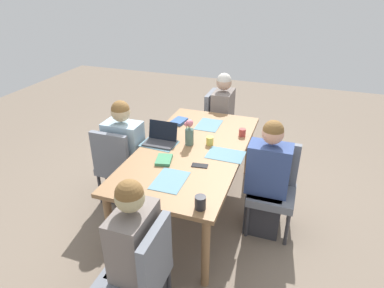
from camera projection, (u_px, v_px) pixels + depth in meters
ground_plane at (192, 208)px, 3.77m from camera, size 10.00×10.00×0.00m
dining_table at (192, 155)px, 3.45m from camera, size 2.02×1.03×0.76m
chair_head_left_left_near at (142, 271)px, 2.35m from camera, size 0.44×0.44×0.90m
person_head_left_left_near at (136, 259)px, 2.41m from camera, size 0.40×0.36×1.19m
chair_near_left_mid at (274, 183)px, 3.32m from camera, size 0.44×0.44×0.90m
person_near_left_mid at (267, 184)px, 3.26m from camera, size 0.36×0.40×1.19m
chair_head_right_left_far at (218, 120)px, 4.71m from camera, size 0.44×0.44×0.90m
person_head_right_left_far at (222, 121)px, 4.62m from camera, size 0.40×0.36×1.19m
chair_far_right_near at (117, 163)px, 3.68m from camera, size 0.44×0.44×0.90m
person_far_right_near at (125, 158)px, 3.71m from camera, size 0.36×0.40×1.19m
flower_vase at (189, 132)px, 3.43m from camera, size 0.09×0.10×0.28m
placemat_head_left_left_near at (170, 180)px, 2.89m from camera, size 0.36×0.26×0.00m
placemat_near_left_mid at (226, 155)px, 3.30m from camera, size 0.27×0.36×0.00m
placemat_head_right_left_far at (209, 125)px, 3.93m from camera, size 0.36×0.26×0.00m
placemat_far_right_near at (159, 144)px, 3.50m from camera, size 0.29×0.38×0.00m
laptop_far_right_near at (161, 139)px, 3.50m from camera, size 0.22×0.32×0.21m
coffee_mug_near_left at (200, 203)px, 2.53m from camera, size 0.09×0.09×0.11m
coffee_mug_near_right at (242, 132)px, 3.65m from camera, size 0.07×0.07×0.08m
coffee_mug_centre_left at (210, 141)px, 3.47m from camera, size 0.07×0.07×0.09m
book_red_cover at (179, 121)px, 3.99m from camera, size 0.22×0.17×0.04m
book_blue_cover at (164, 160)px, 3.18m from camera, size 0.23×0.18×0.03m
phone_black at (200, 166)px, 3.11m from camera, size 0.09×0.16×0.01m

